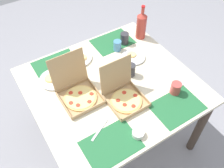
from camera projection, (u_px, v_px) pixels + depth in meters
ground_plane at (112, 134)px, 2.49m from camera, size 6.00×6.00×0.00m
dining_table at (112, 93)px, 2.00m from camera, size 1.25×1.17×0.76m
placemat_near_left at (111, 145)px, 1.58m from camera, size 0.36×0.26×0.00m
placemat_near_right at (177, 107)px, 1.78m from camera, size 0.36×0.26×0.00m
placemat_far_left at (56, 64)px, 2.07m from camera, size 0.36×0.26×0.00m
placemat_far_right at (113, 42)px, 2.26m from camera, size 0.36×0.26×0.00m
pizza_box_corner_left at (124, 95)px, 1.79m from camera, size 0.26×0.28×0.29m
pizza_box_corner_right at (78, 92)px, 1.81m from camera, size 0.28×0.32×0.31m
plate_far_left at (54, 79)px, 1.94m from camera, size 0.23×0.23×0.03m
plate_near_left at (133, 57)px, 2.12m from camera, size 0.20×0.20×0.03m
plate_far_right at (79, 58)px, 2.10m from camera, size 0.23×0.23×0.03m
soda_bottle at (141, 25)px, 2.21m from camera, size 0.09×0.09×0.32m
cup_clear_right at (117, 46)px, 2.16m from camera, size 0.07×0.07×0.09m
cup_red at (176, 88)px, 1.83m from camera, size 0.08×0.08×0.09m
cup_dark at (131, 70)px, 1.95m from camera, size 0.07×0.07×0.11m
cup_spare at (124, 38)px, 2.21m from camera, size 0.07×0.07×0.11m
condiment_bowl at (138, 134)px, 1.61m from camera, size 0.08×0.08×0.04m
fork_by_far_left at (100, 130)px, 1.65m from camera, size 0.18×0.10×0.00m
knife_by_far_right at (176, 76)px, 1.98m from camera, size 0.07×0.21×0.00m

